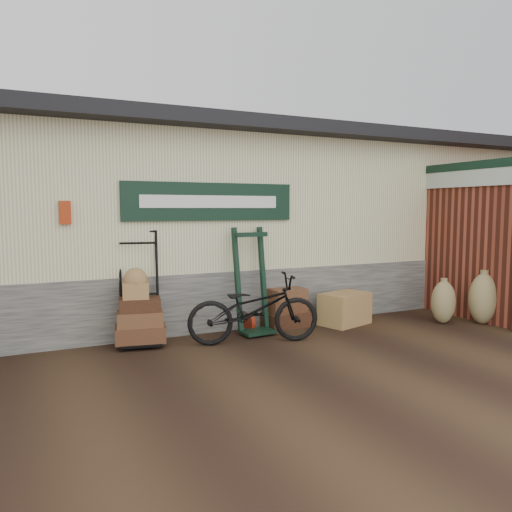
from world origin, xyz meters
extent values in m
plane|color=black|center=(0.00, 0.00, 0.00)|extent=(80.00, 80.00, 0.00)
cube|color=#4C4C47|center=(0.00, 2.75, 0.45)|extent=(14.00, 3.54, 0.90)
cube|color=#BAB688|center=(0.00, 2.75, 1.95)|extent=(14.00, 3.50, 2.10)
cube|color=black|center=(0.00, 2.60, 3.10)|extent=(14.40, 4.10, 0.20)
cube|color=black|center=(-0.30, 0.97, 1.95)|extent=(2.60, 0.06, 0.55)
cube|color=white|center=(-0.30, 0.94, 1.95)|extent=(2.10, 0.01, 0.18)
cube|color=#A32C0B|center=(-2.30, 0.97, 1.80)|extent=(0.14, 0.10, 0.30)
cube|color=maroon|center=(4.70, 1.20, 1.30)|extent=(1.60, 4.50, 2.60)
cube|color=#194C2D|center=(3.88, 0.20, 2.35)|extent=(0.04, 2.40, 0.28)
cube|color=black|center=(3.88, 0.20, 2.55)|extent=(0.05, 2.50, 0.14)
cube|color=brown|center=(1.82, 0.58, 0.25)|extent=(0.89, 0.71, 0.51)
imported|color=black|center=(0.02, 0.19, 0.53)|extent=(1.05, 1.92, 1.06)
ellipsoid|color=olive|center=(3.30, -0.05, 0.35)|extent=(0.52, 0.47, 0.69)
ellipsoid|color=olive|center=(3.85, -0.35, 0.41)|extent=(0.58, 0.52, 0.82)
camera|label=1|loc=(-2.86, -5.91, 1.85)|focal=35.00mm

